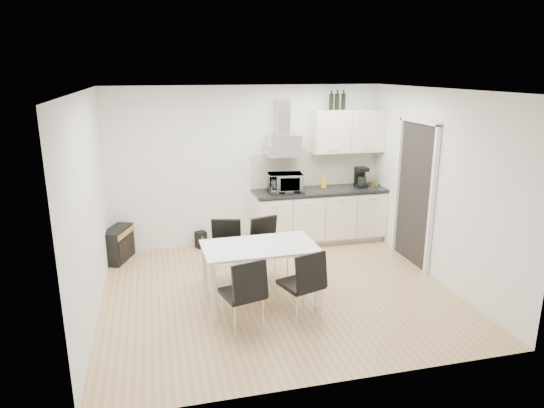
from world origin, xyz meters
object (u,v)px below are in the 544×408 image
at_px(kitchenette, 321,194).
at_px(chair_near_left, 242,294).
at_px(dining_table, 259,252).
at_px(chair_far_left, 225,254).
at_px(guitar_amp, 118,244).
at_px(floor_speaker, 201,240).
at_px(chair_far_right, 271,251).
at_px(chair_near_right, 301,285).

xyz_separation_m(kitchenette, chair_near_left, (-1.82, -2.59, -0.39)).
height_order(dining_table, chair_far_left, chair_far_left).
relative_size(guitar_amp, floor_speaker, 2.47).
height_order(chair_far_left, chair_near_left, same).
bearing_deg(chair_far_left, floor_speaker, -68.27).
bearing_deg(chair_far_left, guitar_amp, -26.12).
bearing_deg(chair_far_right, dining_table, 46.72).
bearing_deg(floor_speaker, chair_far_left, -104.06).
relative_size(dining_table, floor_speaker, 5.19).
height_order(kitchenette, dining_table, kitchenette).
distance_m(dining_table, chair_far_right, 0.67).
relative_size(chair_near_left, floor_speaker, 3.25).
distance_m(dining_table, guitar_amp, 2.62).
relative_size(chair_far_left, chair_near_left, 1.00).
bearing_deg(dining_table, chair_near_right, -58.97).
relative_size(kitchenette, guitar_amp, 3.77).
height_order(chair_far_right, chair_near_left, same).
relative_size(chair_far_right, chair_near_left, 1.00).
bearing_deg(chair_near_right, chair_near_left, 168.23).
height_order(chair_far_left, chair_far_right, same).
height_order(chair_near_left, floor_speaker, chair_near_left).
height_order(dining_table, floor_speaker, dining_table).
distance_m(dining_table, chair_near_left, 0.76).
relative_size(kitchenette, floor_speaker, 9.32).
bearing_deg(kitchenette, chair_near_right, -114.06).
bearing_deg(chair_near_left, chair_far_left, 75.77).
height_order(kitchenette, chair_far_left, kitchenette).
distance_m(kitchenette, chair_near_right, 2.78).
bearing_deg(guitar_amp, floor_speaker, 32.09).
xyz_separation_m(chair_near_right, floor_speaker, (-0.89, 2.68, -0.30)).
height_order(chair_far_left, guitar_amp, chair_far_left).
relative_size(dining_table, chair_far_right, 1.60).
bearing_deg(floor_speaker, dining_table, -96.87).
distance_m(kitchenette, floor_speaker, 2.13).
height_order(dining_table, guitar_amp, dining_table).
xyz_separation_m(chair_far_left, guitar_amp, (-1.46, 1.27, -0.18)).
xyz_separation_m(kitchenette, chair_far_left, (-1.82, -1.36, -0.39)).
bearing_deg(floor_speaker, chair_near_right, -92.57).
distance_m(chair_far_right, floor_speaker, 1.76).
distance_m(chair_far_right, chair_near_left, 1.36).
bearing_deg(chair_far_left, chair_near_left, 105.19).
height_order(dining_table, chair_near_left, chair_near_left).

